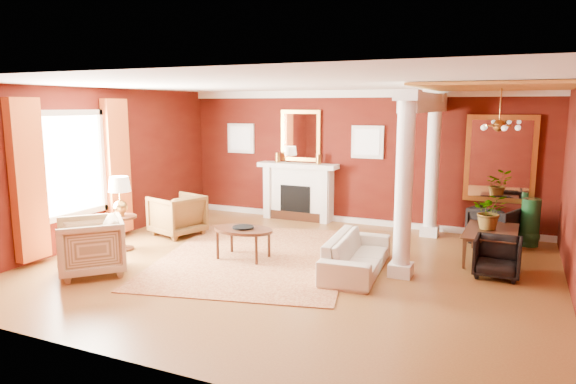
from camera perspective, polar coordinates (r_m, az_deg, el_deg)
The scene contains 27 objects.
ground at distance 8.35m, azimuth 0.34°, elevation -8.37°, with size 8.00×8.00×0.00m, color brown.
room_shell at distance 7.96m, azimuth 0.35°, elevation 5.59°, with size 8.04×7.04×2.92m.
fireplace at distance 11.66m, azimuth 1.12°, elevation 0.07°, with size 1.85×0.42×1.29m.
overmantel_mirror at distance 11.64m, azimuth 1.41°, elevation 6.27°, with size 0.95×0.07×1.15m.
flank_window_left at distance 12.34m, azimuth -5.25°, elevation 5.96°, with size 0.70×0.07×0.70m.
flank_window_right at distance 11.15m, azimuth 8.82°, elevation 5.50°, with size 0.70×0.07×0.70m.
left_window at distance 9.81m, azimuth -22.48°, elevation 2.13°, with size 0.21×2.55×2.60m.
column_front at distance 7.79m, azimuth 12.77°, elevation 0.90°, with size 0.36×0.36×2.80m.
column_back at distance 10.43m, azimuth 15.77°, elevation 2.92°, with size 0.36×0.36×2.80m.
header_beam at distance 9.28m, azimuth 15.07°, elevation 9.56°, with size 0.30×3.20×0.32m, color white.
amber_ceiling at distance 9.02m, azimuth 22.33°, elevation 10.77°, with size 2.30×3.40×0.04m, color gold.
dining_mirror at distance 10.76m, azimuth 22.50°, elevation 3.41°, with size 1.30×0.07×1.70m.
chandelier at distance 9.07m, azimuth 22.41°, elevation 6.82°, with size 0.60×0.62×0.75m.
crown_trim at distance 11.19m, azimuth 7.69°, elevation 10.77°, with size 8.00×0.08×0.16m, color white.
base_trim at distance 11.47m, azimuth 7.38°, elevation -3.15°, with size 8.00×0.08×0.12m, color white.
rug at distance 8.92m, azimuth -3.53°, elevation -7.14°, with size 3.10×4.13×0.02m, color maroon.
sofa at distance 8.11m, azimuth 7.65°, elevation -6.19°, with size 1.95×0.57×0.76m, color beige.
armchair_leopard at distance 10.49m, azimuth -12.22°, elevation -2.29°, with size 0.88×0.82×0.90m, color black.
armchair_stripe at distance 8.47m, azimuth -21.12°, elevation -5.36°, with size 0.94×0.88×0.97m, color tan.
coffee_table at distance 8.70m, azimuth -4.99°, elevation -4.34°, with size 1.05×1.05×0.53m.
coffee_book at distance 8.71m, azimuth -5.10°, elevation -3.30°, with size 0.16×0.02×0.21m, color black.
side_table at distance 9.61m, azimuth -18.13°, elevation -1.06°, with size 0.53×0.53×1.33m.
dining_table at distance 9.25m, azimuth 21.79°, elevation -4.63°, with size 1.47×0.52×0.82m, color black.
dining_chair_near at distance 8.43m, azimuth 22.24°, elevation -6.52°, with size 0.66×0.62×0.68m, color black.
dining_chair_far at distance 10.39m, azimuth 21.90°, elevation -3.25°, with size 0.76×0.71×0.78m, color black.
green_urn at distance 10.50m, azimuth 25.27°, elevation -3.56°, with size 0.37×0.37×0.90m.
potted_plant at distance 9.19m, azimuth 21.63°, elevation -0.57°, with size 0.55×0.61×0.48m, color #26591E.
Camera 1 is at (3.22, -7.26, 2.57)m, focal length 32.00 mm.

